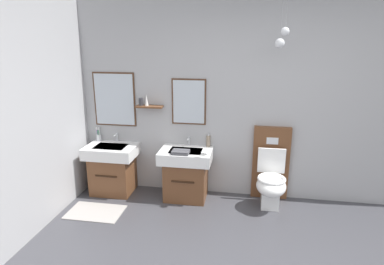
% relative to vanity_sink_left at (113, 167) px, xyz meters
% --- Properties ---
extents(wall_back, '(5.18, 0.60, 2.75)m').
position_rel_vanity_sink_left_xyz_m(wall_back, '(2.02, 0.28, 1.01)').
color(wall_back, '#A8A8AA').
rests_on(wall_back, ground).
extents(bath_mat, '(0.68, 0.44, 0.01)m').
position_rel_vanity_sink_left_xyz_m(bath_mat, '(-0.00, -0.61, -0.36)').
color(bath_mat, '#9E9993').
rests_on(bath_mat, ground).
extents(vanity_sink_left, '(0.68, 0.52, 0.68)m').
position_rel_vanity_sink_left_xyz_m(vanity_sink_left, '(0.00, 0.00, 0.00)').
color(vanity_sink_left, brown).
rests_on(vanity_sink_left, ground).
extents(tap_on_left_sink, '(0.03, 0.13, 0.11)m').
position_rel_vanity_sink_left_xyz_m(tap_on_left_sink, '(-0.00, 0.19, 0.38)').
color(tap_on_left_sink, silver).
rests_on(tap_on_left_sink, vanity_sink_left).
extents(vanity_sink_right, '(0.68, 0.52, 0.68)m').
position_rel_vanity_sink_left_xyz_m(vanity_sink_right, '(1.05, 0.00, 0.00)').
color(vanity_sink_right, brown).
rests_on(vanity_sink_right, ground).
extents(tap_on_right_sink, '(0.03, 0.13, 0.11)m').
position_rel_vanity_sink_left_xyz_m(tap_on_right_sink, '(1.05, 0.19, 0.38)').
color(tap_on_right_sink, silver).
rests_on(tap_on_right_sink, vanity_sink_right).
extents(toilet, '(0.48, 0.62, 1.00)m').
position_rel_vanity_sink_left_xyz_m(toilet, '(2.16, 0.02, 0.01)').
color(toilet, brown).
rests_on(toilet, ground).
extents(toothbrush_cup, '(0.07, 0.07, 0.20)m').
position_rel_vanity_sink_left_xyz_m(toothbrush_cup, '(-0.26, 0.18, 0.37)').
color(toothbrush_cup, silver).
rests_on(toothbrush_cup, vanity_sink_left).
extents(soap_dispenser, '(0.06, 0.06, 0.19)m').
position_rel_vanity_sink_left_xyz_m(soap_dispenser, '(1.32, 0.19, 0.39)').
color(soap_dispenser, gray).
rests_on(soap_dispenser, vanity_sink_right).
extents(folded_hand_towel, '(0.22, 0.16, 0.04)m').
position_rel_vanity_sink_left_xyz_m(folded_hand_towel, '(1.01, -0.16, 0.34)').
color(folded_hand_towel, '#47474C').
rests_on(folded_hand_towel, vanity_sink_right).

